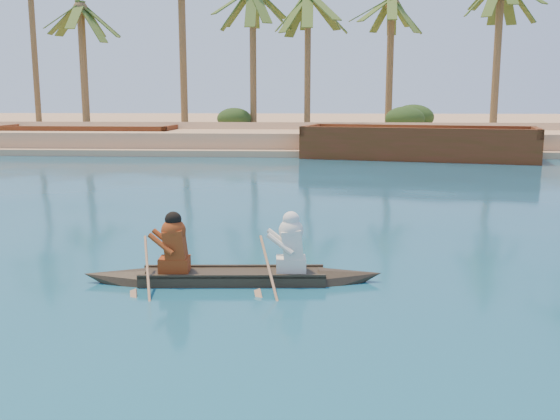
# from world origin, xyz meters

# --- Properties ---
(sandy_embankment) EXTENTS (150.00, 51.00, 1.50)m
(sandy_embankment) POSITION_xyz_m (0.00, 46.89, 0.53)
(sandy_embankment) COLOR tan
(sandy_embankment) RESTS_ON ground
(palm_grove) EXTENTS (110.00, 14.00, 16.00)m
(palm_grove) POSITION_xyz_m (0.00, 35.00, 8.00)
(palm_grove) COLOR #35511C
(palm_grove) RESTS_ON ground
(shrub_cluster) EXTENTS (100.00, 6.00, 2.40)m
(shrub_cluster) POSITION_xyz_m (0.00, 31.50, 1.20)
(shrub_cluster) COLOR #243714
(shrub_cluster) RESTS_ON ground
(canoe) EXTENTS (5.53, 1.12, 1.51)m
(canoe) POSITION_xyz_m (8.00, -2.50, 0.29)
(canoe) COLOR #32281B
(canoe) RESTS_ON ground
(barge_mid) EXTENTS (11.34, 3.93, 1.88)m
(barge_mid) POSITION_xyz_m (-5.62, 27.00, 0.66)
(barge_mid) COLOR maroon
(barge_mid) RESTS_ON ground
(barge_right) EXTENTS (13.28, 6.98, 2.11)m
(barge_right) POSITION_xyz_m (15.07, 22.00, 0.74)
(barge_right) COLOR maroon
(barge_right) RESTS_ON ground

